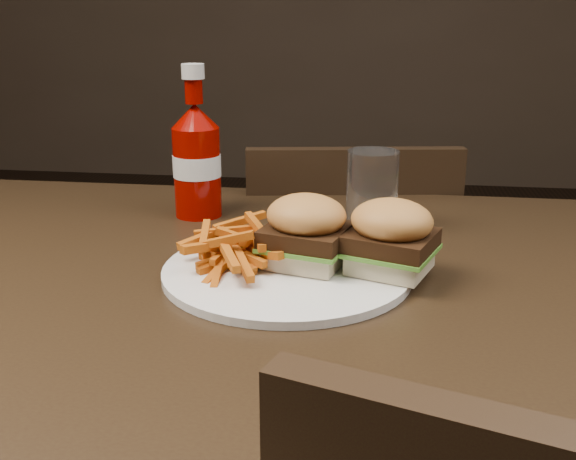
# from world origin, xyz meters

# --- Properties ---
(dining_table) EXTENTS (1.20, 0.80, 0.04)m
(dining_table) POSITION_xyz_m (0.00, 0.00, 0.73)
(dining_table) COLOR black
(dining_table) RESTS_ON ground
(chair_far) EXTENTS (0.42, 0.42, 0.03)m
(chair_far) POSITION_xyz_m (0.12, 0.56, 0.43)
(chair_far) COLOR black
(chair_far) RESTS_ON ground
(plate) EXTENTS (0.28, 0.28, 0.01)m
(plate) POSITION_xyz_m (0.08, 0.03, 0.76)
(plate) COLOR white
(plate) RESTS_ON dining_table
(sandwich_half_a) EXTENTS (0.10, 0.09, 0.02)m
(sandwich_half_a) POSITION_xyz_m (0.10, 0.04, 0.77)
(sandwich_half_a) COLOR beige
(sandwich_half_a) RESTS_ON plate
(sandwich_half_b) EXTENTS (0.10, 0.10, 0.02)m
(sandwich_half_b) POSITION_xyz_m (0.20, 0.03, 0.77)
(sandwich_half_b) COLOR beige
(sandwich_half_b) RESTS_ON plate
(fries_pile) EXTENTS (0.15, 0.15, 0.05)m
(fries_pile) POSITION_xyz_m (0.03, 0.04, 0.78)
(fries_pile) COLOR #AF7416
(fries_pile) RESTS_ON plate
(ketchup_bottle) EXTENTS (0.09, 0.09, 0.13)m
(ketchup_bottle) POSITION_xyz_m (-0.08, 0.24, 0.81)
(ketchup_bottle) COLOR #7C0500
(ketchup_bottle) RESTS_ON dining_table
(tumbler) EXTENTS (0.09, 0.09, 0.11)m
(tumbler) POSITION_xyz_m (0.17, 0.20, 0.81)
(tumbler) COLOR white
(tumbler) RESTS_ON dining_table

